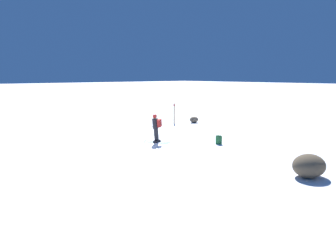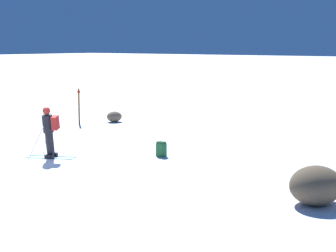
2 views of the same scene
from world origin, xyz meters
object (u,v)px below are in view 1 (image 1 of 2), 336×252
(spare_backpack, at_px, (219,140))
(trail_marker, at_px, (174,112))
(exposed_boulder_0, at_px, (309,166))
(exposed_boulder_1, at_px, (194,120))
(skier, at_px, (156,127))

(spare_backpack, height_order, trail_marker, trail_marker)
(exposed_boulder_0, xyz_separation_m, exposed_boulder_1, (-7.36, -13.33, -0.20))
(spare_backpack, height_order, exposed_boulder_1, exposed_boulder_1)
(skier, height_order, exposed_boulder_1, skier)
(skier, xyz_separation_m, trail_marker, (-6.13, -5.11, -0.03))
(spare_backpack, height_order, exposed_boulder_0, exposed_boulder_0)
(exposed_boulder_0, distance_m, exposed_boulder_1, 15.23)
(exposed_boulder_0, bearing_deg, skier, -88.02)
(spare_backpack, bearing_deg, exposed_boulder_0, 167.09)
(exposed_boulder_0, relative_size, trail_marker, 0.84)
(exposed_boulder_0, bearing_deg, exposed_boulder_1, -118.91)
(skier, height_order, trail_marker, skier)
(spare_backpack, relative_size, exposed_boulder_0, 0.36)
(exposed_boulder_0, bearing_deg, trail_marker, -112.39)
(exposed_boulder_1, bearing_deg, trail_marker, -26.96)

